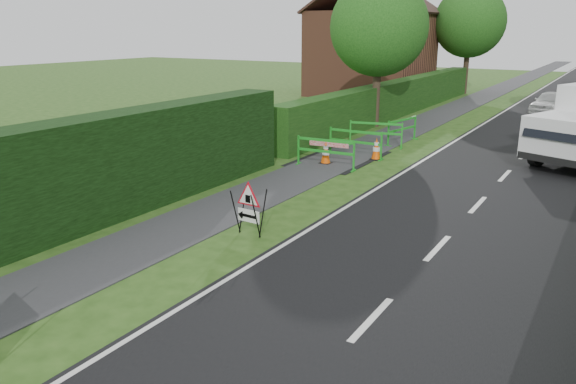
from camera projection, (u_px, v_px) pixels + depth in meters
The scene contains 16 objects.
ground at pixel (208, 307), 9.33m from camera, with size 120.00×120.00×0.00m, color #254714.
footpath at pixel (490, 93), 39.52m from camera, with size 2.00×90.00×0.02m, color #2D2D30.
hedge_west_near at pixel (22, 248), 11.82m from camera, with size 1.10×18.00×2.50m, color black.
hedge_west_far at pixel (397, 115), 29.86m from camera, with size 1.00×24.00×1.80m, color #14380F.
house_west at pixel (372, 52), 38.09m from camera, with size 7.50×7.40×7.88m.
tree_nw at pixel (379, 27), 25.12m from camera, with size 4.40×4.40×6.70m.
tree_fw at pixel (470, 22), 38.14m from camera, with size 4.80×4.80×7.24m.
triangle_sign at pixel (247, 204), 12.32m from camera, with size 0.76×0.76×1.05m.
traffic_cone_3 at pixel (326, 152), 19.04m from camera, with size 0.38×0.38×0.79m.
traffic_cone_4 at pixel (376, 149), 19.62m from camera, with size 0.38×0.38×0.79m.
ped_barrier_0 at pixel (326, 149), 18.40m from camera, with size 2.08×0.46×1.00m.
ped_barrier_1 at pixel (355, 140), 19.95m from camera, with size 2.07×0.39×1.00m.
ped_barrier_2 at pixel (376, 131), 21.64m from camera, with size 2.09×0.79×1.00m.
ped_barrier_3 at pixel (402, 127), 22.46m from camera, with size 0.74×2.09×1.00m.
redwhite_plank at pixel (329, 155), 20.37m from camera, with size 1.50×0.04×0.25m, color red.
hatchback_car at pixel (550, 102), 30.29m from camera, with size 1.39×3.46×1.18m, color white.
Camera 1 is at (5.50, -6.50, 4.46)m, focal length 35.00 mm.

